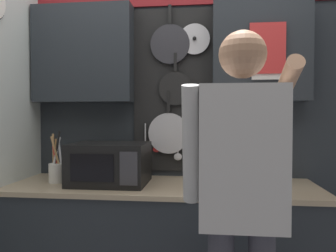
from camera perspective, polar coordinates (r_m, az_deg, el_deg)
The scene contains 5 objects.
back_wall_unit at distance 2.40m, azimuth -0.04°, elevation 5.14°, with size 2.56×0.23×2.48m.
microwave at distance 2.19m, azimuth -10.07°, elevation -6.43°, with size 0.49×0.39×0.27m.
knife_block at distance 2.11m, azimuth 9.03°, elevation -7.62°, with size 0.12×0.16×0.27m.
utensil_crock at distance 2.33m, azimuth -18.85°, elevation -7.14°, with size 0.10×0.10×0.35m.
person at distance 1.54m, azimuth 12.66°, elevation -10.08°, with size 0.54×0.64×1.73m.
Camera 1 is at (0.27, -2.10, 1.35)m, focal length 35.00 mm.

